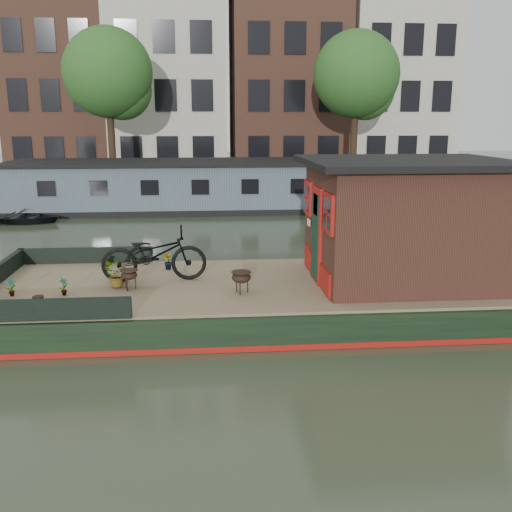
{
  "coord_description": "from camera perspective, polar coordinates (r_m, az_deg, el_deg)",
  "views": [
    {
      "loc": [
        -1.73,
        -10.94,
        3.81
      ],
      "look_at": [
        -0.74,
        0.5,
        1.07
      ],
      "focal_mm": 40.0,
      "sensor_mm": 36.0,
      "label": 1
    }
  ],
  "objects": [
    {
      "name": "houseboat_deck",
      "position": [
        11.52,
        3.9,
        -2.65
      ],
      "size": [
        11.8,
        3.8,
        0.05
      ],
      "primitive_type": "cube",
      "color": "#7E684E",
      "rests_on": "houseboat_hull"
    },
    {
      "name": "potted_plant_b",
      "position": [
        12.5,
        -8.84,
        -0.54
      ],
      "size": [
        0.24,
        0.25,
        0.36
      ],
      "primitive_type": "imported",
      "rotation": [
        0.0,
        0.0,
        2.22
      ],
      "color": "brown",
      "rests_on": "houseboat_deck"
    },
    {
      "name": "tree_right",
      "position": [
        31.09,
        10.22,
        17.08
      ],
      "size": [
        4.4,
        4.4,
        7.4
      ],
      "color": "#332316",
      "rests_on": "quay"
    },
    {
      "name": "dinghy",
      "position": [
        23.58,
        -22.52,
        3.89
      ],
      "size": [
        3.44,
        2.75,
        0.64
      ],
      "primitive_type": "imported",
      "rotation": [
        0.0,
        0.0,
        1.38
      ],
      "color": "black",
      "rests_on": "ground"
    },
    {
      "name": "houseboat_hull",
      "position": [
        11.5,
        -2.72,
        -4.5
      ],
      "size": [
        14.01,
        4.02,
        0.6
      ],
      "color": "black",
      "rests_on": "ground"
    },
    {
      "name": "cabin",
      "position": [
        11.77,
        14.6,
        3.55
      ],
      "size": [
        4.0,
        3.5,
        2.42
      ],
      "color": "black",
      "rests_on": "houseboat_deck"
    },
    {
      "name": "potted_plant_e",
      "position": [
        11.41,
        -23.3,
        -2.89
      ],
      "size": [
        0.21,
        0.21,
        0.34
      ],
      "primitive_type": "imported",
      "rotation": [
        0.0,
        0.0,
        0.7
      ],
      "color": "#A44730",
      "rests_on": "houseboat_deck"
    },
    {
      "name": "quay",
      "position": [
        31.66,
        -1.77,
        7.34
      ],
      "size": [
        60.0,
        6.0,
        0.9
      ],
      "primitive_type": "cube",
      "color": "#47443F",
      "rests_on": "ground"
    },
    {
      "name": "brazier_front",
      "position": [
        10.65,
        -1.48,
        -2.65
      ],
      "size": [
        0.44,
        0.44,
        0.42
      ],
      "primitive_type": null,
      "rotation": [
        0.0,
        0.0,
        -0.14
      ],
      "color": "black",
      "rests_on": "houseboat_deck"
    },
    {
      "name": "far_houseboat",
      "position": [
        25.16,
        -0.95,
        6.95
      ],
      "size": [
        20.4,
        4.4,
        2.11
      ],
      "color": "#4D5C67",
      "rests_on": "ground"
    },
    {
      "name": "tree_left",
      "position": [
        30.43,
        -14.28,
        16.97
      ],
      "size": [
        4.4,
        4.4,
        7.4
      ],
      "color": "#332316",
      "rests_on": "quay"
    },
    {
      "name": "bow_bulwark",
      "position": [
        11.82,
        -21.17,
        -2.13
      ],
      "size": [
        3.0,
        4.0,
        0.35
      ],
      "color": "black",
      "rests_on": "houseboat_deck"
    },
    {
      "name": "bollard_stbd",
      "position": [
        10.52,
        -20.92,
        -4.34
      ],
      "size": [
        0.19,
        0.19,
        0.22
      ],
      "primitive_type": "cylinder",
      "color": "black",
      "rests_on": "houseboat_deck"
    },
    {
      "name": "townhouse_row",
      "position": [
        38.7,
        -2.22,
        19.49
      ],
      "size": [
        27.25,
        8.0,
        16.5
      ],
      "color": "brown",
      "rests_on": "ground"
    },
    {
      "name": "potted_plant_c",
      "position": [
        11.34,
        -13.9,
        -1.88
      ],
      "size": [
        0.44,
        0.38,
        0.49
      ],
      "primitive_type": "imported",
      "rotation": [
        0.0,
        0.0,
        3.15
      ],
      "color": "#9B612D",
      "rests_on": "houseboat_deck"
    },
    {
      "name": "bollard_port",
      "position": [
        13.04,
        -14.78,
        -0.57
      ],
      "size": [
        0.19,
        0.19,
        0.21
      ],
      "primitive_type": "cylinder",
      "color": "black",
      "rests_on": "houseboat_deck"
    },
    {
      "name": "bicycle",
      "position": [
        11.57,
        -10.16,
        0.16
      ],
      "size": [
        2.12,
        0.85,
        1.09
      ],
      "primitive_type": "imported",
      "rotation": [
        0.0,
        0.0,
        1.63
      ],
      "color": "black",
      "rests_on": "houseboat_deck"
    },
    {
      "name": "ground",
      "position": [
        11.71,
        3.86,
        -5.59
      ],
      "size": [
        120.0,
        120.0,
        0.0
      ],
      "primitive_type": "plane",
      "color": "#303823",
      "rests_on": "ground"
    },
    {
      "name": "brazier_rear",
      "position": [
        11.15,
        -12.56,
        -2.32
      ],
      "size": [
        0.41,
        0.41,
        0.39
      ],
      "primitive_type": null,
      "rotation": [
        0.0,
        0.0,
        0.13
      ],
      "color": "black",
      "rests_on": "houseboat_deck"
    },
    {
      "name": "potted_plant_a",
      "position": [
        11.12,
        -18.7,
        -2.9
      ],
      "size": [
        0.2,
        0.22,
        0.34
      ],
      "primitive_type": "imported",
      "rotation": [
        0.0,
        0.0,
        1.02
      ],
      "color": "maroon",
      "rests_on": "houseboat_deck"
    }
  ]
}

